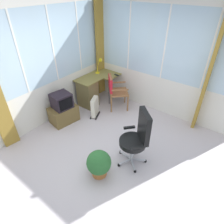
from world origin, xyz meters
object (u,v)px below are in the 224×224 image
at_px(office_chair, 138,136).
at_px(potted_plant, 99,163).
at_px(wooden_armchair, 114,88).
at_px(space_heater, 95,107).
at_px(desk, 89,92).
at_px(desk_lamp, 100,63).
at_px(tv_remote, 117,75).
at_px(tv_on_stand, 63,110).

xyz_separation_m(office_chair, potted_plant, (-0.69, 0.35, -0.35)).
bearing_deg(wooden_armchair, space_heater, 164.70).
height_order(desk, space_heater, desk).
height_order(desk, desk_lamp, desk_lamp).
bearing_deg(tv_remote, desk, 155.73).
relative_size(tv_on_stand, potted_plant, 1.46).
xyz_separation_m(desk_lamp, potted_plant, (-2.24, -1.82, -0.75)).
relative_size(office_chair, tv_on_stand, 1.46).
bearing_deg(potted_plant, desk_lamp, 39.19).
bearing_deg(wooden_armchair, potted_plant, -149.94).
distance_m(wooden_armchair, potted_plant, 2.28).
bearing_deg(tv_remote, wooden_armchair, -144.00).
bearing_deg(tv_on_stand, potted_plant, -111.90).
bearing_deg(tv_on_stand, wooden_armchair, -26.05).
relative_size(office_chair, potted_plant, 2.14).
height_order(office_chair, tv_on_stand, office_chair).
xyz_separation_m(desk, tv_remote, (0.70, -0.45, 0.37)).
bearing_deg(tv_remote, potted_plant, -141.86).
bearing_deg(desk, desk_lamp, 3.59).
height_order(tv_on_stand, potted_plant, tv_on_stand).
height_order(desk_lamp, tv_on_stand, desk_lamp).
height_order(desk, tv_on_stand, tv_on_stand).
bearing_deg(space_heater, tv_on_stand, 145.60).
bearing_deg(potted_plant, office_chair, -27.19).
bearing_deg(space_heater, office_chair, -112.15).
bearing_deg(desk_lamp, tv_on_stand, -176.93).
xyz_separation_m(tv_remote, space_heater, (-1.00, -0.05, -0.50)).
bearing_deg(tv_remote, office_chair, -126.11).
bearing_deg(office_chair, wooden_armchair, 49.49).
relative_size(tv_on_stand, space_heater, 1.46).
relative_size(wooden_armchair, office_chair, 0.83).
distance_m(desk, desk_lamp, 0.86).
relative_size(desk, tv_remote, 7.76).
relative_size(tv_remote, tv_on_stand, 0.19).
distance_m(tv_on_stand, potted_plant, 1.88).
relative_size(tv_remote, office_chair, 0.13).
xyz_separation_m(tv_on_stand, space_heater, (0.66, -0.45, -0.08)).
distance_m(desk, tv_on_stand, 0.96).
bearing_deg(office_chair, tv_on_stand, 89.61).
distance_m(desk_lamp, wooden_armchair, 0.87).
height_order(tv_remote, office_chair, office_chair).
bearing_deg(tv_on_stand, desk, 2.75).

